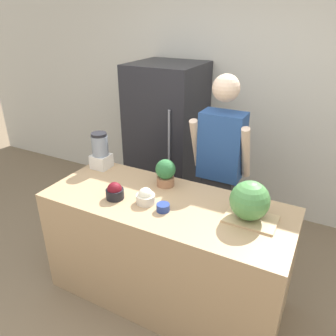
{
  "coord_description": "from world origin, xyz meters",
  "views": [
    {
      "loc": [
        0.96,
        -1.42,
        2.13
      ],
      "look_at": [
        0.0,
        0.41,
        1.15
      ],
      "focal_mm": 35.0,
      "sensor_mm": 36.0,
      "label": 1
    }
  ],
  "objects": [
    {
      "name": "ground_plane",
      "position": [
        0.0,
        0.0,
        0.0
      ],
      "size": [
        14.0,
        14.0,
        0.0
      ],
      "primitive_type": "plane",
      "color": "#7F6B51"
    },
    {
      "name": "wall_back",
      "position": [
        0.0,
        2.07,
        1.3
      ],
      "size": [
        8.0,
        0.06,
        2.6
      ],
      "color": "silver",
      "rests_on": "ground_plane"
    },
    {
      "name": "counter_island",
      "position": [
        0.0,
        0.37,
        0.45
      ],
      "size": [
        1.82,
        0.74,
        0.9
      ],
      "color": "tan",
      "rests_on": "ground_plane"
    },
    {
      "name": "refrigerator",
      "position": [
        -0.67,
        1.66,
        0.83
      ],
      "size": [
        0.73,
        0.75,
        1.66
      ],
      "color": "#232328",
      "rests_on": "ground_plane"
    },
    {
      "name": "person",
      "position": [
        0.16,
        1.09,
        0.89
      ],
      "size": [
        0.51,
        0.27,
        1.7
      ],
      "color": "#333338",
      "rests_on": "ground_plane"
    },
    {
      "name": "cutting_board",
      "position": [
        0.6,
        0.42,
        0.9
      ],
      "size": [
        0.34,
        0.23,
        0.01
      ],
      "color": "tan",
      "rests_on": "counter_island"
    },
    {
      "name": "watermelon",
      "position": [
        0.58,
        0.42,
        1.04
      ],
      "size": [
        0.26,
        0.26,
        0.26
      ],
      "color": "#4C8C47",
      "rests_on": "cutting_board"
    },
    {
      "name": "bowl_cherries",
      "position": [
        -0.35,
        0.24,
        0.95
      ],
      "size": [
        0.13,
        0.13,
        0.13
      ],
      "color": "black",
      "rests_on": "counter_island"
    },
    {
      "name": "bowl_cream",
      "position": [
        -0.12,
        0.29,
        0.95
      ],
      "size": [
        0.14,
        0.14,
        0.12
      ],
      "color": "beige",
      "rests_on": "counter_island"
    },
    {
      "name": "bowl_small_blue",
      "position": [
        0.04,
        0.25,
        0.92
      ],
      "size": [
        0.09,
        0.09,
        0.05
      ],
      "color": "navy",
      "rests_on": "counter_island"
    },
    {
      "name": "blender",
      "position": [
        -0.76,
        0.61,
        1.05
      ],
      "size": [
        0.15,
        0.15,
        0.32
      ],
      "color": "silver",
      "rests_on": "counter_island"
    },
    {
      "name": "potted_plant",
      "position": [
        -0.12,
        0.59,
        1.01
      ],
      "size": [
        0.16,
        0.16,
        0.22
      ],
      "color": "#996647",
      "rests_on": "counter_island"
    }
  ]
}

